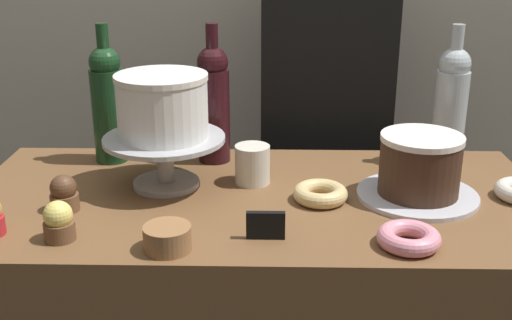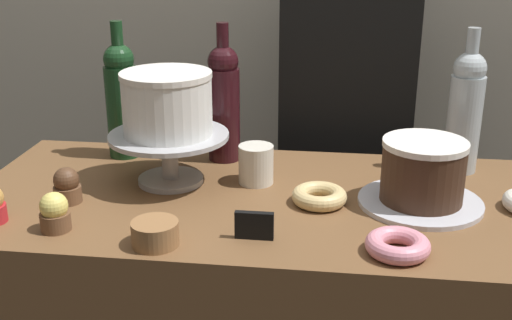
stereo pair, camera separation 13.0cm
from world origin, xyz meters
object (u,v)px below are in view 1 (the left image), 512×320
object	(u,v)px
wine_bottle_green	(108,102)
wine_bottle_dark_red	(213,102)
cookie_stack	(167,238)
donut_pink	(409,238)
cake_stand_pedestal	(165,152)
cupcake_chocolate	(64,194)
price_sign_chalkboard	(266,225)
cupcake_lemon	(59,222)
wine_bottle_clear	(450,104)
chocolate_round_cake	(420,164)
donut_glazed	(320,194)
barista_figure	(322,158)
coffee_cup_ceramic	(252,164)
white_layer_cake	(162,106)

from	to	relation	value
wine_bottle_green	wine_bottle_dark_red	size ratio (longest dim) A/B	1.00
wine_bottle_dark_red	cookie_stack	distance (m)	0.47
donut_pink	cookie_stack	distance (m)	0.42
cake_stand_pedestal	cupcake_chocolate	size ratio (longest dim) A/B	3.48
wine_bottle_dark_red	price_sign_chalkboard	xyz separation A→B (m)	(0.13, -0.41, -0.12)
cupcake_lemon	price_sign_chalkboard	size ratio (longest dim) A/B	1.06
price_sign_chalkboard	cupcake_chocolate	bearing A→B (deg)	164.20
wine_bottle_green	cake_stand_pedestal	bearing A→B (deg)	-45.50
wine_bottle_clear	cupcake_chocolate	size ratio (longest dim) A/B	4.38
chocolate_round_cake	wine_bottle_green	distance (m)	0.72
cake_stand_pedestal	donut_glazed	xyz separation A→B (m)	(0.33, -0.07, -0.06)
barista_figure	cookie_stack	bearing A→B (deg)	-112.89
cupcake_lemon	barista_figure	size ratio (longest dim) A/B	0.05
donut_pink	price_sign_chalkboard	xyz separation A→B (m)	(-0.25, 0.02, 0.01)
cupcake_lemon	price_sign_chalkboard	bearing A→B (deg)	1.85
coffee_cup_ceramic	wine_bottle_dark_red	bearing A→B (deg)	123.82
wine_bottle_green	wine_bottle_dark_red	world-z (taller)	same
wine_bottle_dark_red	barista_figure	bearing A→B (deg)	49.35
wine_bottle_dark_red	price_sign_chalkboard	bearing A→B (deg)	-72.82
cupcake_lemon	donut_glazed	xyz separation A→B (m)	(0.48, 0.18, -0.02)
cake_stand_pedestal	chocolate_round_cake	world-z (taller)	chocolate_round_cake
cupcake_chocolate	donut_glazed	world-z (taller)	cupcake_chocolate
wine_bottle_clear	barista_figure	world-z (taller)	barista_figure
barista_figure	donut_glazed	bearing A→B (deg)	-95.16
wine_bottle_green	wine_bottle_clear	bearing A→B (deg)	0.03
white_layer_cake	barista_figure	bearing A→B (deg)	52.78
white_layer_cake	wine_bottle_green	bearing A→B (deg)	134.50
wine_bottle_dark_red	donut_pink	xyz separation A→B (m)	(0.38, -0.43, -0.13)
price_sign_chalkboard	barista_figure	size ratio (longest dim) A/B	0.04
cookie_stack	barista_figure	xyz separation A→B (m)	(0.33, 0.79, -0.14)
cupcake_chocolate	cake_stand_pedestal	bearing A→B (deg)	35.84
coffee_cup_ceramic	donut_glazed	bearing A→B (deg)	-34.04
wine_bottle_dark_red	cookie_stack	bearing A→B (deg)	-95.61
price_sign_chalkboard	wine_bottle_dark_red	bearing A→B (deg)	107.18
cake_stand_pedestal	wine_bottle_green	bearing A→B (deg)	134.50
wine_bottle_clear	wine_bottle_green	size ratio (longest dim) A/B	1.00
white_layer_cake	donut_pink	bearing A→B (deg)	-29.69
chocolate_round_cake	cupcake_chocolate	distance (m)	0.72
cake_stand_pedestal	donut_pink	xyz separation A→B (m)	(0.47, -0.27, -0.06)
cupcake_chocolate	donut_glazed	distance (m)	0.51
wine_bottle_dark_red	cake_stand_pedestal	bearing A→B (deg)	-119.12
wine_bottle_clear	barista_figure	size ratio (longest dim) A/B	0.20
cupcake_lemon	coffee_cup_ceramic	distance (m)	0.44
cake_stand_pedestal	cookie_stack	bearing A→B (deg)	-80.79
coffee_cup_ceramic	barista_figure	world-z (taller)	barista_figure
wine_bottle_clear	cupcake_chocolate	xyz separation A→B (m)	(-0.82, -0.29, -0.11)
donut_pink	wine_bottle_green	bearing A→B (deg)	145.73
cookie_stack	price_sign_chalkboard	distance (m)	0.18
cupcake_chocolate	barista_figure	distance (m)	0.86
wine_bottle_green	cupcake_lemon	size ratio (longest dim) A/B	4.38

